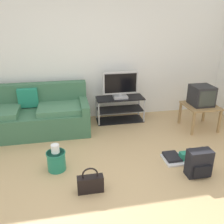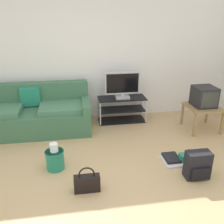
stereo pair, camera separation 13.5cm
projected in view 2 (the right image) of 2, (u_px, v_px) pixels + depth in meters
ground_plane at (101, 191)px, 3.08m from camera, size 9.00×9.80×0.02m
wall_back at (86, 53)px, 4.81m from camera, size 9.00×0.10×2.70m
couch at (32, 115)px, 4.55m from camera, size 2.14×0.88×0.85m
tv_stand at (122, 109)px, 4.98m from camera, size 0.96×0.40×0.50m
flat_tv at (122, 85)px, 4.77m from camera, size 0.70×0.22×0.53m
side_table at (203, 109)px, 4.55m from camera, size 0.59×0.59×0.47m
crt_tv at (204, 97)px, 4.47m from camera, size 0.38×0.40×0.37m
backpack at (198, 165)px, 3.26m from camera, size 0.33×0.25×0.39m
handbag at (87, 183)px, 3.02m from camera, size 0.33×0.11×0.35m
cleaning_bucket at (55, 158)px, 3.45m from camera, size 0.27×0.27×0.40m
floor_tray at (178, 159)px, 3.66m from camera, size 0.46×0.34×0.14m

